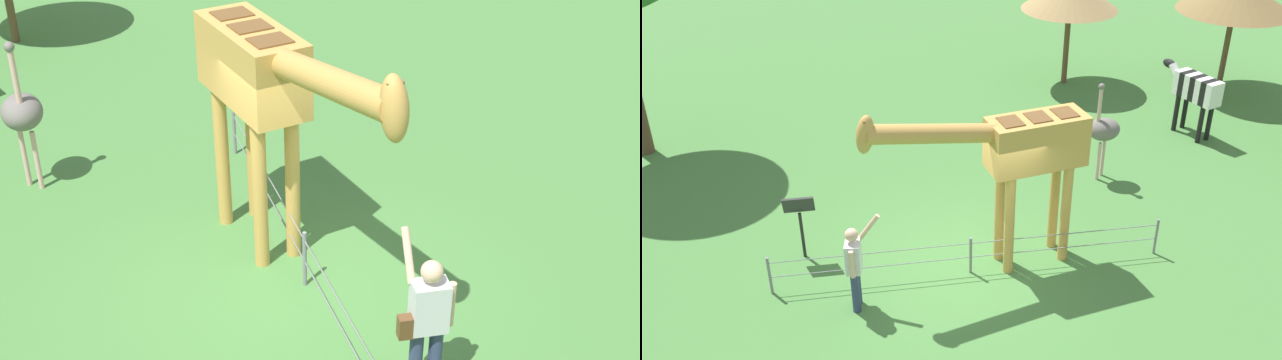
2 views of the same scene
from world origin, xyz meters
The scene contains 5 objects.
ground_plane centered at (0.00, 0.00, 0.00)m, with size 60.00×60.00×0.00m, color #427538.
giraffe centered at (-0.83, 0.00, 2.28)m, with size 3.99×1.23×3.40m.
visitor centered at (2.04, 0.80, 0.90)m, with size 0.62×0.59×1.75m.
ostrich centered at (-3.44, -2.76, 1.18)m, with size 0.70×0.56×2.25m.
wire_fence centered at (0.00, 0.19, 0.40)m, with size 7.05×0.05×0.75m.
Camera 1 is at (8.03, -2.32, 6.34)m, focal length 48.87 mm.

